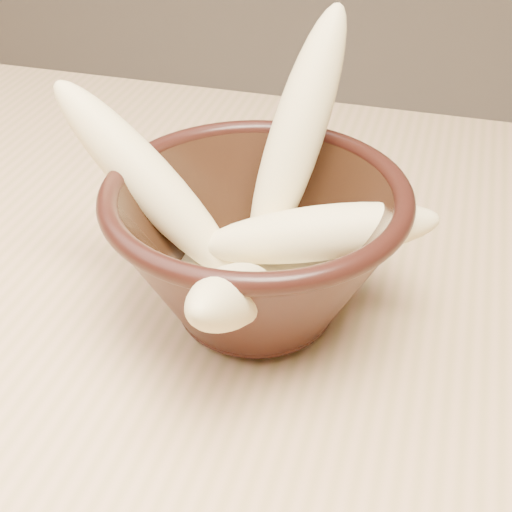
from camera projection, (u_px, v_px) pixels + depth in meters
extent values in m
cylinder|color=black|center=(256.00, 310.00, 0.48)|extent=(0.08, 0.08, 0.01)
cylinder|color=black|center=(256.00, 288.00, 0.47)|extent=(0.08, 0.08, 0.01)
torus|color=black|center=(256.00, 194.00, 0.42)|extent=(0.19, 0.19, 0.01)
cylinder|color=#F6EBC6|center=(256.00, 277.00, 0.46)|extent=(0.11, 0.11, 0.01)
ellipsoid|color=#F9D993|center=(297.00, 135.00, 0.46)|extent=(0.07, 0.12, 0.16)
ellipsoid|color=#F9D993|center=(146.00, 180.00, 0.45)|extent=(0.15, 0.07, 0.13)
ellipsoid|color=#F9D993|center=(318.00, 233.00, 0.44)|extent=(0.16, 0.07, 0.06)
ellipsoid|color=#F9D993|center=(234.00, 296.00, 0.39)|extent=(0.04, 0.13, 0.09)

